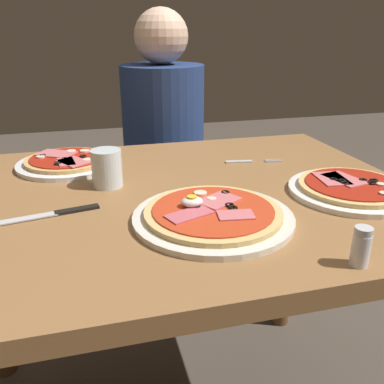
{
  "coord_description": "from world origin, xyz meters",
  "views": [
    {
      "loc": [
        -0.18,
        -0.88,
        1.12
      ],
      "look_at": [
        0.03,
        -0.08,
        0.79
      ],
      "focal_mm": 39.12,
      "sensor_mm": 36.0,
      "label": 1
    }
  ],
  "objects_px": {
    "dining_table": "(171,238)",
    "pizza_across_left": "(352,188)",
    "knife": "(58,213)",
    "water_glass_near": "(107,171)",
    "fork": "(249,161)",
    "pizza_across_right": "(67,162)",
    "pizza_foreground": "(213,215)",
    "salt_shaker": "(361,247)",
    "diner_person": "(164,171)"
  },
  "relations": [
    {
      "from": "dining_table",
      "to": "pizza_across_left",
      "type": "relative_size",
      "value": 4.02
    },
    {
      "from": "pizza_across_left",
      "to": "pizza_across_right",
      "type": "bearing_deg",
      "value": 149.56
    },
    {
      "from": "dining_table",
      "to": "diner_person",
      "type": "relative_size",
      "value": 0.98
    },
    {
      "from": "pizza_across_left",
      "to": "diner_person",
      "type": "height_order",
      "value": "diner_person"
    },
    {
      "from": "diner_person",
      "to": "pizza_foreground",
      "type": "bearing_deg",
      "value": 85.24
    },
    {
      "from": "pizza_across_right",
      "to": "salt_shaker",
      "type": "xyz_separation_m",
      "value": [
        0.46,
        -0.65,
        0.02
      ]
    },
    {
      "from": "pizza_across_right",
      "to": "knife",
      "type": "xyz_separation_m",
      "value": [
        -0.01,
        -0.32,
        -0.01
      ]
    },
    {
      "from": "water_glass_near",
      "to": "fork",
      "type": "distance_m",
      "value": 0.41
    },
    {
      "from": "fork",
      "to": "knife",
      "type": "relative_size",
      "value": 0.81
    },
    {
      "from": "pizza_across_right",
      "to": "water_glass_near",
      "type": "relative_size",
      "value": 3.03
    },
    {
      "from": "water_glass_near",
      "to": "salt_shaker",
      "type": "xyz_separation_m",
      "value": [
        0.36,
        -0.46,
        -0.01
      ]
    },
    {
      "from": "pizza_across_left",
      "to": "knife",
      "type": "distance_m",
      "value": 0.65
    },
    {
      "from": "dining_table",
      "to": "salt_shaker",
      "type": "bearing_deg",
      "value": -59.25
    },
    {
      "from": "pizza_across_left",
      "to": "water_glass_near",
      "type": "relative_size",
      "value": 3.22
    },
    {
      "from": "pizza_foreground",
      "to": "pizza_across_right",
      "type": "relative_size",
      "value": 1.18
    },
    {
      "from": "pizza_across_right",
      "to": "fork",
      "type": "relative_size",
      "value": 1.71
    },
    {
      "from": "water_glass_near",
      "to": "diner_person",
      "type": "height_order",
      "value": "diner_person"
    },
    {
      "from": "water_glass_near",
      "to": "pizza_across_right",
      "type": "bearing_deg",
      "value": 117.69
    },
    {
      "from": "pizza_foreground",
      "to": "salt_shaker",
      "type": "height_order",
      "value": "salt_shaker"
    },
    {
      "from": "pizza_foreground",
      "to": "fork",
      "type": "xyz_separation_m",
      "value": [
        0.21,
        0.33,
        -0.01
      ]
    },
    {
      "from": "pizza_foreground",
      "to": "water_glass_near",
      "type": "height_order",
      "value": "water_glass_near"
    },
    {
      "from": "fork",
      "to": "knife",
      "type": "bearing_deg",
      "value": -155.95
    },
    {
      "from": "dining_table",
      "to": "knife",
      "type": "bearing_deg",
      "value": -166.13
    },
    {
      "from": "pizza_foreground",
      "to": "pizza_across_right",
      "type": "bearing_deg",
      "value": 123.35
    },
    {
      "from": "pizza_across_left",
      "to": "dining_table",
      "type": "bearing_deg",
      "value": 164.66
    },
    {
      "from": "dining_table",
      "to": "fork",
      "type": "bearing_deg",
      "value": 32.29
    },
    {
      "from": "pizza_across_left",
      "to": "salt_shaker",
      "type": "xyz_separation_m",
      "value": [
        -0.17,
        -0.27,
        0.02
      ]
    },
    {
      "from": "pizza_foreground",
      "to": "pizza_across_left",
      "type": "relative_size",
      "value": 1.11
    },
    {
      "from": "knife",
      "to": "diner_person",
      "type": "height_order",
      "value": "diner_person"
    },
    {
      "from": "pizza_foreground",
      "to": "diner_person",
      "type": "distance_m",
      "value": 0.92
    },
    {
      "from": "pizza_foreground",
      "to": "pizza_across_left",
      "type": "height_order",
      "value": "pizza_foreground"
    },
    {
      "from": "pizza_foreground",
      "to": "diner_person",
      "type": "height_order",
      "value": "diner_person"
    },
    {
      "from": "salt_shaker",
      "to": "pizza_across_right",
      "type": "bearing_deg",
      "value": 125.39
    },
    {
      "from": "dining_table",
      "to": "pizza_across_right",
      "type": "relative_size",
      "value": 4.27
    },
    {
      "from": "dining_table",
      "to": "fork",
      "type": "height_order",
      "value": "fork"
    },
    {
      "from": "fork",
      "to": "water_glass_near",
      "type": "bearing_deg",
      "value": -167.55
    },
    {
      "from": "pizza_foreground",
      "to": "fork",
      "type": "bearing_deg",
      "value": 57.68
    },
    {
      "from": "dining_table",
      "to": "pizza_across_left",
      "type": "xyz_separation_m",
      "value": [
        0.4,
        -0.11,
        0.13
      ]
    },
    {
      "from": "fork",
      "to": "knife",
      "type": "distance_m",
      "value": 0.56
    },
    {
      "from": "dining_table",
      "to": "salt_shaker",
      "type": "distance_m",
      "value": 0.47
    },
    {
      "from": "pizza_across_right",
      "to": "water_glass_near",
      "type": "bearing_deg",
      "value": -62.31
    },
    {
      "from": "pizza_across_right",
      "to": "salt_shaker",
      "type": "height_order",
      "value": "salt_shaker"
    },
    {
      "from": "salt_shaker",
      "to": "fork",
      "type": "bearing_deg",
      "value": 86.51
    },
    {
      "from": "knife",
      "to": "diner_person",
      "type": "bearing_deg",
      "value": 64.71
    },
    {
      "from": "dining_table",
      "to": "pizza_across_left",
      "type": "height_order",
      "value": "pizza_across_left"
    },
    {
      "from": "knife",
      "to": "salt_shaker",
      "type": "bearing_deg",
      "value": -34.41
    },
    {
      "from": "dining_table",
      "to": "pizza_across_right",
      "type": "xyz_separation_m",
      "value": [
        -0.23,
        0.26,
        0.13
      ]
    },
    {
      "from": "pizza_across_left",
      "to": "pizza_across_right",
      "type": "xyz_separation_m",
      "value": [
        -0.63,
        0.37,
        0.0
      ]
    },
    {
      "from": "pizza_foreground",
      "to": "salt_shaker",
      "type": "relative_size",
      "value": 4.76
    },
    {
      "from": "dining_table",
      "to": "fork",
      "type": "xyz_separation_m",
      "value": [
        0.26,
        0.17,
        0.12
      ]
    }
  ]
}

